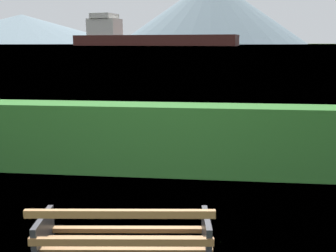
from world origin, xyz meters
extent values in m
plane|color=slate|center=(0.00, 307.31, 0.00)|extent=(620.00, 620.00, 0.00)
cube|color=olive|center=(0.02, -0.19, 0.45)|extent=(1.52, 0.22, 0.04)
cube|color=olive|center=(0.00, 0.00, 0.45)|extent=(1.52, 0.22, 0.04)
cube|color=olive|center=(-0.02, 0.19, 0.45)|extent=(1.52, 0.22, 0.04)
cube|color=olive|center=(0.03, -0.26, 0.57)|extent=(1.52, 0.20, 0.06)
cube|color=olive|center=(0.03, -0.31, 0.84)|extent=(1.52, 0.20, 0.06)
cube|color=#2D2D33|center=(-0.71, -0.09, 0.34)|extent=(0.10, 0.51, 0.68)
cube|color=#2D2D33|center=(0.72, 0.05, 0.34)|extent=(0.10, 0.51, 0.68)
cube|color=#2D6B28|center=(0.00, 3.22, 0.58)|extent=(9.08, 0.61, 1.17)
cube|color=#471E19|center=(-37.12, 261.92, 3.41)|extent=(111.07, 39.60, 6.82)
cube|color=silver|center=(-71.52, 269.13, 12.27)|extent=(22.57, 19.41, 10.90)
cube|color=silver|center=(-71.52, 269.13, 19.42)|extent=(17.12, 19.89, 3.41)
cone|color=slate|center=(-275.90, 573.05, 21.03)|extent=(306.76, 306.76, 42.06)
cone|color=slate|center=(0.00, 550.56, 42.58)|extent=(250.55, 250.55, 85.16)
camera|label=1|loc=(0.72, -3.20, 2.17)|focal=42.64mm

